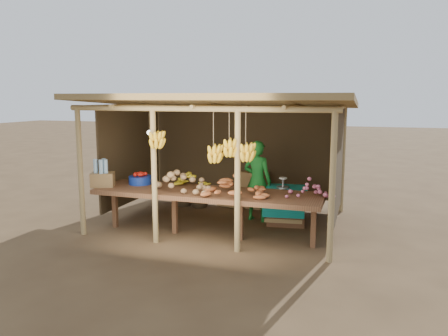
% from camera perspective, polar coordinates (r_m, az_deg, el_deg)
% --- Properties ---
extents(ground, '(60.00, 60.00, 0.00)m').
position_cam_1_polar(ground, '(8.48, 0.00, -7.02)').
color(ground, brown).
rests_on(ground, ground).
extents(stall_structure, '(4.70, 3.50, 2.43)m').
position_cam_1_polar(stall_structure, '(8.11, -0.03, 5.95)').
color(stall_structure, tan).
rests_on(stall_structure, ground).
extents(counter, '(3.90, 1.05, 0.80)m').
position_cam_1_polar(counter, '(7.42, -2.26, -3.49)').
color(counter, brown).
rests_on(counter, ground).
extents(potato_heap, '(1.10, 0.71, 0.37)m').
position_cam_1_polar(potato_heap, '(7.43, -5.59, -1.58)').
color(potato_heap, '#96744D').
rests_on(potato_heap, counter).
extents(sweet_potato_heap, '(1.13, 0.88, 0.36)m').
position_cam_1_polar(sweet_potato_heap, '(7.05, 1.62, -2.17)').
color(sweet_potato_heap, '#B8602F').
rests_on(sweet_potato_heap, counter).
extents(onion_heap, '(0.77, 0.53, 0.35)m').
position_cam_1_polar(onion_heap, '(7.07, 11.32, -2.34)').
color(onion_heap, '#CA627F').
rests_on(onion_heap, counter).
extents(banana_pile, '(0.55, 0.35, 0.34)m').
position_cam_1_polar(banana_pile, '(7.86, -4.39, -1.07)').
color(banana_pile, yellow).
rests_on(banana_pile, counter).
extents(tomato_basin, '(0.42, 0.42, 0.22)m').
position_cam_1_polar(tomato_basin, '(8.14, -10.88, -1.44)').
color(tomato_basin, navy).
rests_on(tomato_basin, counter).
extents(bottle_box, '(0.48, 0.44, 0.50)m').
position_cam_1_polar(bottle_box, '(8.05, -15.58, -1.00)').
color(bottle_box, olive).
rests_on(bottle_box, counter).
extents(vendor, '(0.64, 0.49, 1.56)m').
position_cam_1_polar(vendor, '(8.42, 4.37, -1.69)').
color(vendor, '#187025').
rests_on(vendor, ground).
extents(tarp_crate, '(0.85, 0.75, 0.91)m').
position_cam_1_polar(tarp_crate, '(8.35, 8.13, -4.71)').
color(tarp_crate, brown).
rests_on(tarp_crate, ground).
extents(carton_stack, '(1.10, 0.49, 0.78)m').
position_cam_1_polar(carton_stack, '(9.48, 2.94, -3.14)').
color(carton_stack, olive).
rests_on(carton_stack, ground).
extents(burlap_sacks, '(0.81, 0.43, 0.58)m').
position_cam_1_polar(burlap_sacks, '(9.61, -4.32, -3.56)').
color(burlap_sacks, '#463620').
rests_on(burlap_sacks, ground).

